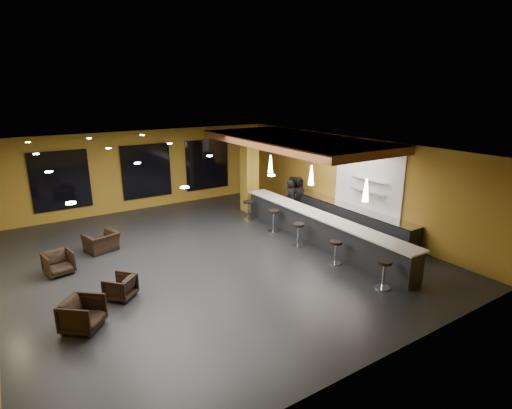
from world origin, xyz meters
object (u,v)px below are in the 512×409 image
armchair_b (120,287)px  bar_stool_4 (248,208)px  bar_stool_3 (274,218)px  bar_stool_2 (298,232)px  staff_a (291,200)px  bar_counter (318,229)px  prep_counter (349,218)px  armchair_a (83,314)px  pendant_2 (270,164)px  bar_stool_1 (336,249)px  staff_c (298,195)px  column (249,172)px  bar_stool_0 (384,271)px  staff_b (293,196)px  pendant_0 (366,190)px  pendant_1 (311,175)px  armchair_d (102,242)px  armchair_c (59,263)px

armchair_b → bar_stool_4: 7.14m
bar_stool_3 → bar_stool_2: bearing=-94.0°
staff_a → bar_stool_3: bearing=-162.1°
bar_counter → bar_stool_2: bar_counter is taller
bar_counter → prep_counter: size_ratio=1.33×
bar_counter → armchair_a: bar_counter is taller
armchair_a → bar_stool_3: (7.31, 2.90, 0.17)m
pendant_2 → bar_stool_2: (-0.80, -2.87, -1.82)m
armchair_b → bar_stool_1: (6.18, -1.47, 0.17)m
staff_c → armchair_a: size_ratio=1.96×
column → bar_stool_0: size_ratio=4.28×
pendant_2 → staff_b: size_ratio=0.43×
bar_stool_1 → bar_stool_2: bearing=92.2°
pendant_2 → pendant_0: bearing=-90.0°
column → bar_stool_2: bearing=-100.1°
column → bar_stool_4: bearing=-124.5°
pendant_1 → staff_c: pendant_1 is taller
pendant_1 → bar_stool_3: pendant_1 is taller
staff_b → bar_stool_4: (-2.10, 0.30, -0.29)m
pendant_1 → staff_b: 3.35m
staff_b → pendant_1: bearing=-96.9°
bar_stool_0 → bar_stool_1: bearing=89.7°
staff_c → armchair_d: 8.23m
bar_stool_4 → armchair_c: bearing=-170.4°
bar_stool_2 → bar_stool_4: (0.02, 3.35, -0.00)m
column → prep_counter: bearing=-64.0°
armchair_d → bar_stool_0: bar_stool_0 is taller
armchair_a → armchair_b: 1.45m
bar_stool_1 → staff_c: bearing=64.2°
column → bar_stool_0: 8.23m
bar_stool_2 → armchair_c: bearing=163.8°
column → staff_c: (1.60, -1.41, -0.95)m
staff_c → bar_stool_0: staff_c is taller
armchair_c → armchair_d: (1.45, 1.11, -0.03)m
pendant_2 → armchair_c: bearing=-174.6°
staff_c → bar_stool_0: size_ratio=1.96×
prep_counter → column: 4.75m
pendant_1 → armchair_b: 7.23m
prep_counter → pendant_1: 2.77m
pendant_2 → bar_stool_3: (-0.68, -1.22, -1.80)m
staff_a → armchair_c: 8.83m
prep_counter → bar_stool_0: 4.85m
staff_c → bar_stool_4: 2.41m
staff_b → pendant_2: bearing=-153.1°
armchair_b → bar_stool_2: 6.13m
bar_stool_4 → bar_stool_1: bearing=-89.5°
bar_counter → staff_b: bearing=67.2°
bar_stool_1 → bar_stool_0: bearing=-90.3°
staff_a → bar_stool_4: bearing=137.9°
armchair_c → pendant_0: bearing=-38.5°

